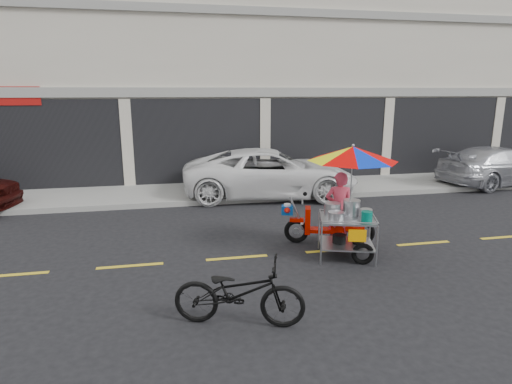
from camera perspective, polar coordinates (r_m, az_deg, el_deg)
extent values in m
plane|color=black|center=(8.90, 10.38, -7.66)|extent=(90.00, 90.00, 0.00)
cube|color=gray|center=(13.91, 2.05, 0.58)|extent=(45.00, 3.00, 0.15)
cube|color=beige|center=(18.48, -1.60, 16.02)|extent=(36.00, 8.00, 8.00)
cube|color=black|center=(14.61, 1.20, 6.68)|extent=(35.28, 0.06, 2.90)
cube|color=gray|center=(14.49, 1.25, 13.17)|extent=(36.00, 0.12, 0.30)
cube|color=gray|center=(14.69, 1.30, 22.97)|extent=(36.00, 0.12, 0.25)
cube|color=gold|center=(8.90, 10.38, -7.63)|extent=(42.00, 0.10, 0.01)
imported|color=white|center=(12.96, 1.94, 2.56)|extent=(5.47, 3.04, 1.45)
imported|color=#B3B5BD|center=(16.74, 29.77, 3.03)|extent=(4.74, 2.50, 1.31)
imported|color=black|center=(6.00, -2.28, -13.23)|extent=(1.92, 1.15, 0.95)
torus|color=black|center=(9.14, 5.41, -5.20)|extent=(0.53, 0.25, 0.52)
torus|color=black|center=(9.25, 13.99, -5.33)|extent=(0.53, 0.25, 0.52)
cylinder|color=#9EA0A5|center=(9.14, 5.41, -5.20)|extent=(0.14, 0.09, 0.13)
cylinder|color=#9EA0A5|center=(9.25, 13.99, -5.33)|extent=(0.14, 0.09, 0.13)
cube|color=#C90E00|center=(9.07, 5.44, -3.71)|extent=(0.31, 0.19, 0.07)
cylinder|color=#9EA0A5|center=(9.03, 5.46, -2.88)|extent=(0.33, 0.14, 0.74)
cube|color=#C90E00|center=(9.07, 6.89, -3.75)|extent=(0.20, 0.33, 0.55)
cube|color=#C90E00|center=(9.16, 9.44, -5.06)|extent=(0.78, 0.46, 0.07)
cube|color=#C90E00|center=(9.13, 12.08, -3.84)|extent=(0.73, 0.43, 0.37)
cube|color=black|center=(9.06, 11.57, -2.56)|extent=(0.63, 0.38, 0.09)
cylinder|color=#9EA0A5|center=(8.96, 6.20, -1.21)|extent=(0.18, 0.49, 0.03)
sphere|color=black|center=(9.11, 6.56, -0.26)|extent=(0.09, 0.09, 0.09)
cylinder|color=white|center=(9.09, 6.13, -4.12)|extent=(0.14, 0.14, 0.05)
cube|color=navy|center=(9.01, 4.19, -2.40)|extent=(0.29, 0.26, 0.18)
cylinder|color=white|center=(8.98, 4.20, -1.73)|extent=(0.18, 0.18, 0.05)
cone|color=#C90E00|center=(8.86, 4.17, -2.56)|extent=(0.22, 0.24, 0.16)
torus|color=black|center=(8.27, 14.05, -8.02)|extent=(0.43, 0.21, 0.42)
cylinder|color=#9EA0A5|center=(8.03, 8.68, -6.97)|extent=(0.04, 0.04, 0.78)
cylinder|color=#9EA0A5|center=(8.81, 8.41, -5.10)|extent=(0.04, 0.04, 0.78)
cylinder|color=#9EA0A5|center=(8.16, 15.82, -7.02)|extent=(0.04, 0.04, 0.78)
cylinder|color=#9EA0A5|center=(8.92, 14.91, -5.18)|extent=(0.04, 0.04, 0.78)
cube|color=#9EA0A5|center=(8.50, 11.93, -6.76)|extent=(1.20, 1.08, 0.03)
cube|color=#9EA0A5|center=(8.35, 12.10, -3.51)|extent=(1.20, 1.08, 0.04)
cylinder|color=#9EA0A5|center=(7.94, 12.44, -4.00)|extent=(0.97, 0.32, 0.02)
cylinder|color=#9EA0A5|center=(8.72, 11.82, -2.38)|extent=(0.97, 0.32, 0.02)
cylinder|color=#9EA0A5|center=(8.29, 8.65, -3.09)|extent=(0.26, 0.80, 0.02)
cylinder|color=#9EA0A5|center=(8.41, 15.53, -3.20)|extent=(0.26, 0.80, 0.02)
cylinder|color=#9EA0A5|center=(8.89, 11.65, -5.85)|extent=(0.24, 0.67, 0.04)
cylinder|color=#9EA0A5|center=(8.75, 11.79, -3.02)|extent=(0.24, 0.67, 0.04)
cube|color=#F29A00|center=(8.00, 13.36, -5.70)|extent=(0.31, 0.11, 0.23)
cylinder|color=#B7B7BC|center=(8.46, 10.15, -2.29)|extent=(0.40, 0.40, 0.22)
cylinder|color=#B7B7BC|center=(8.51, 12.61, -2.09)|extent=(0.40, 0.40, 0.29)
cylinder|color=#B7B7BC|center=(8.41, 14.45, -2.84)|extent=(0.29, 0.29, 0.15)
cylinder|color=#B7B7BC|center=(8.14, 10.65, -3.22)|extent=(0.37, 0.37, 0.14)
cylinder|color=#036552|center=(8.14, 14.56, -3.21)|extent=(0.25, 0.25, 0.20)
cylinder|color=black|center=(8.46, 11.03, -6.14)|extent=(0.32, 0.32, 0.16)
cylinder|color=black|center=(8.50, 13.50, -6.22)|extent=(0.27, 0.27, 0.15)
cylinder|color=#9EA0A5|center=(8.27, 12.57, 1.23)|extent=(0.03, 0.03, 1.37)
sphere|color=#9EA0A5|center=(8.15, 12.83, 6.08)|extent=(0.05, 0.05, 0.05)
imported|color=#DC3D56|center=(9.04, 11.01, -2.17)|extent=(0.65, 0.52, 1.55)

